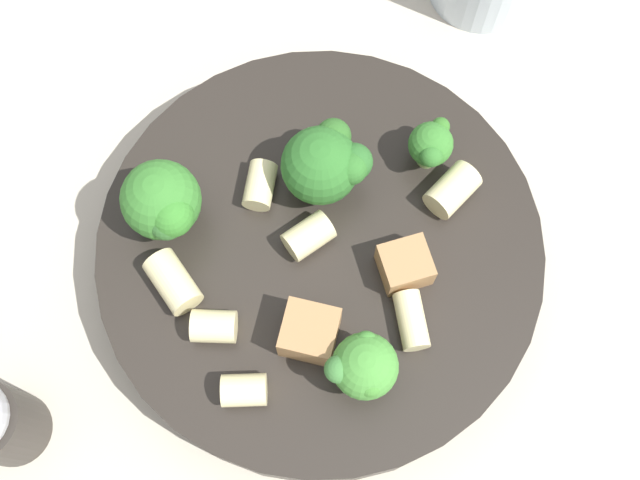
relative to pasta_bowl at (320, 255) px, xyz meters
The scene contains 15 objects.
ground_plane 0.02m from the pasta_bowl, ahead, with size 2.00×2.00×0.00m, color #BCB29E.
pasta_bowl is the anchor object (origin of this frame).
broccoli_floret_0 0.08m from the pasta_bowl, 23.81° to the right, with size 0.03×0.02×0.03m.
broccoli_floret_1 0.05m from the pasta_bowl, 21.34° to the left, with size 0.04×0.04×0.04m.
broccoli_floret_2 0.08m from the pasta_bowl, 137.21° to the right, with size 0.03×0.03×0.04m.
broccoli_floret_3 0.09m from the pasta_bowl, 106.00° to the left, with size 0.04×0.04×0.05m.
rigatoni_0 0.02m from the pasta_bowl, 96.81° to the left, with size 0.02×0.02×0.02m, color beige.
rigatoni_1 0.09m from the pasta_bowl, behind, with size 0.02×0.02×0.02m, color beige.
rigatoni_2 0.08m from the pasta_bowl, 42.10° to the right, with size 0.02×0.02×0.03m, color beige.
rigatoni_3 0.08m from the pasta_bowl, 132.26° to the left, with size 0.02×0.02×0.03m, color beige.
rigatoni_4 0.05m from the pasta_bowl, 71.09° to the left, with size 0.01×0.01×0.02m, color beige.
rigatoni_5 0.07m from the pasta_bowl, 156.03° to the left, with size 0.02×0.02×0.02m, color beige.
rigatoni_6 0.06m from the pasta_bowl, 106.30° to the right, with size 0.01×0.01×0.03m, color beige.
chicken_chunk_0 0.05m from the pasta_bowl, 160.20° to the right, with size 0.03×0.02×0.02m, color #A87A4C.
chicken_chunk_1 0.05m from the pasta_bowl, 81.07° to the right, with size 0.02×0.02×0.02m, color #A87A4C.
Camera 1 is at (-0.11, -0.06, 0.42)m, focal length 45.00 mm.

